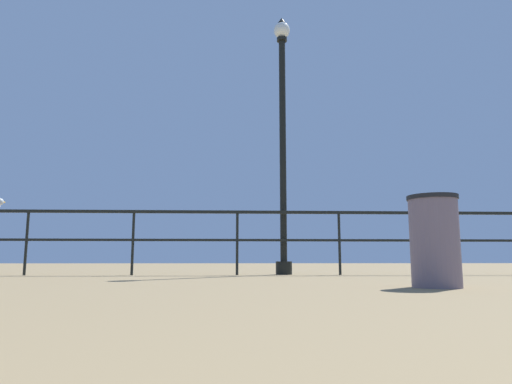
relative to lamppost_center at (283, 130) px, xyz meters
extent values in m
cube|color=black|center=(0.06, -0.19, -1.49)|extent=(22.27, 0.05, 0.05)
cube|color=black|center=(0.06, -0.19, -1.95)|extent=(22.27, 0.04, 0.04)
cylinder|color=black|center=(-4.22, -0.19, -2.01)|extent=(0.04, 0.04, 1.04)
cylinder|color=black|center=(-2.51, -0.19, -2.01)|extent=(0.04, 0.04, 1.04)
cylinder|color=black|center=(-0.79, -0.19, -2.01)|extent=(0.04, 0.04, 1.04)
cylinder|color=black|center=(0.92, -0.19, -2.01)|extent=(0.04, 0.04, 1.04)
cylinder|color=black|center=(2.63, -0.19, -2.01)|extent=(0.04, 0.04, 1.04)
cylinder|color=black|center=(0.00, 0.00, -2.41)|extent=(0.28, 0.28, 0.22)
cylinder|color=black|center=(0.00, 0.00, -0.32)|extent=(0.12, 0.12, 3.97)
cylinder|color=black|center=(0.00, 0.00, 1.70)|extent=(0.18, 0.18, 0.06)
sphere|color=silver|center=(0.00, 0.00, 1.88)|extent=(0.30, 0.30, 0.30)
cone|color=black|center=(0.00, 0.00, 2.08)|extent=(0.14, 0.14, 0.10)
sphere|color=silver|center=(-4.75, -0.09, -1.32)|extent=(0.12, 0.12, 0.12)
cone|color=gold|center=(-4.71, -0.02, -1.32)|extent=(0.07, 0.07, 0.05)
cylinder|color=slate|center=(1.04, -3.58, -2.12)|extent=(0.45, 0.45, 0.82)
cylinder|color=black|center=(1.04, -3.58, -1.69)|extent=(0.47, 0.47, 0.04)
camera|label=1|loc=(-0.82, -7.79, -2.26)|focal=31.99mm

